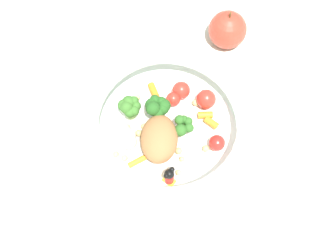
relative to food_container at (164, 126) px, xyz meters
The scene contains 3 objects.
ground_plane 0.03m from the food_container, 16.41° to the left, with size 2.40×2.40×0.00m, color silver.
food_container is the anchor object (origin of this frame).
loose_apple 0.23m from the food_container, 104.62° to the right, with size 0.07×0.07×0.08m.
Camera 1 is at (-0.11, 0.33, 0.73)m, focal length 50.28 mm.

